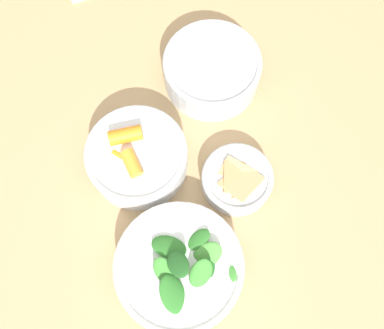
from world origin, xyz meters
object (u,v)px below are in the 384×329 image
at_px(bowl_greens, 180,267).
at_px(bowl_beans_hotdog, 212,71).
at_px(bowl_carrots, 137,157).
at_px(bowl_cookies, 237,179).

bearing_deg(bowl_greens, bowl_beans_hotdog, 56.10).
relative_size(bowl_carrots, bowl_beans_hotdog, 0.97).
bearing_deg(bowl_cookies, bowl_beans_hotdog, 76.23).
bearing_deg(bowl_beans_hotdog, bowl_cookies, -103.77).
xyz_separation_m(bowl_beans_hotdog, bowl_cookies, (-0.05, -0.19, -0.01)).
height_order(bowl_greens, bowl_beans_hotdog, bowl_greens).
distance_m(bowl_carrots, bowl_beans_hotdog, 0.20).
distance_m(bowl_carrots, bowl_cookies, 0.16).
height_order(bowl_carrots, bowl_cookies, bowl_carrots).
distance_m(bowl_greens, bowl_beans_hotdog, 0.34).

